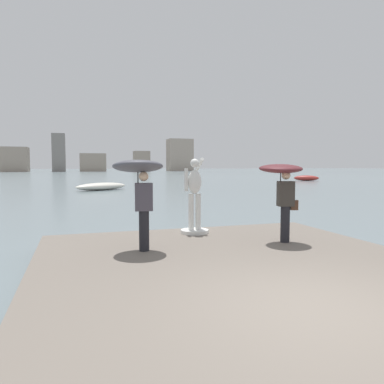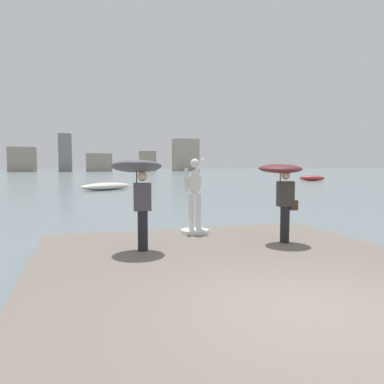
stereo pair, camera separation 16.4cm
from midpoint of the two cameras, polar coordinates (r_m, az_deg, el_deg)
name	(u,v)px [view 1 (the left image)]	position (r m, az deg, el deg)	size (l,w,h in m)	color
ground_plane	(103,185)	(44.19, -13.74, 1.12)	(400.00, 400.00, 0.00)	slate
pier	(254,283)	(6.72, 8.93, -13.77)	(7.65, 9.36, 0.40)	#70665B
statue_white_figure	(195,201)	(10.08, -0.07, -1.46)	(0.77, 0.95, 2.07)	white
onlooker_left	(139,178)	(8.04, -8.70, 2.15)	(1.24, 1.25, 2.03)	black
onlooker_right	(282,180)	(9.10, 13.30, 1.75)	(1.24, 1.25, 1.92)	black
boat_near	(306,178)	(56.31, 17.19, 2.08)	(3.64, 2.95, 0.77)	#9E2D28
boat_mid	(102,186)	(34.50, -13.95, 0.85)	(5.27, 3.98, 0.67)	silver
distant_skyline	(74,156)	(139.75, -17.77, 5.26)	(83.11, 11.54, 13.22)	#A89989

